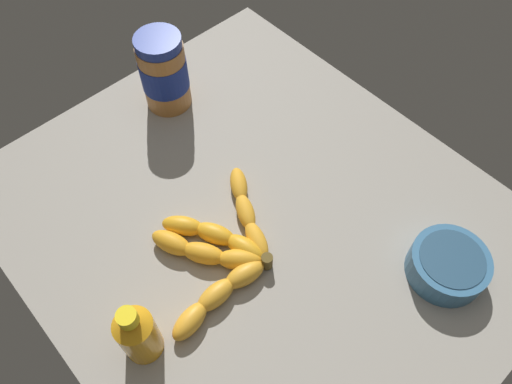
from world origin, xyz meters
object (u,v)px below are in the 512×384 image
(peanut_butter_jar, at_px, (164,72))
(small_bowl, at_px, (448,265))
(banana_bunch, at_px, (220,250))
(honey_bottle, at_px, (137,333))

(peanut_butter_jar, relative_size, small_bowl, 1.28)
(small_bowl, bearing_deg, banana_bunch, 42.60)
(banana_bunch, bearing_deg, small_bowl, -137.40)
(banana_bunch, relative_size, honey_bottle, 2.16)
(peanut_butter_jar, height_order, small_bowl, peanut_butter_jar)
(banana_bunch, height_order, small_bowl, small_bowl)
(small_bowl, bearing_deg, peanut_butter_jar, 9.33)
(banana_bunch, distance_m, small_bowl, 0.38)
(peanut_butter_jar, bearing_deg, small_bowl, -170.67)
(banana_bunch, height_order, honey_bottle, honey_bottle)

